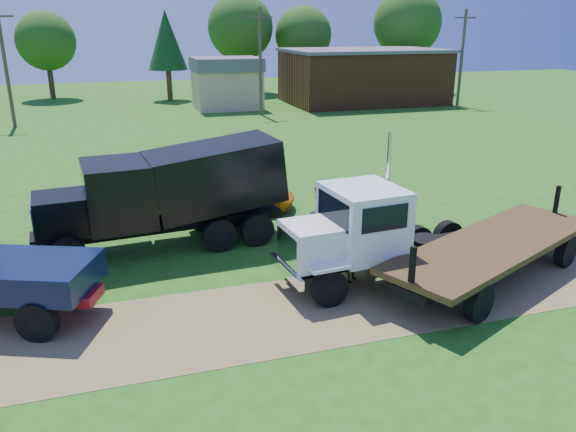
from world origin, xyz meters
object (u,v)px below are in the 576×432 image
object	(u,v)px
white_semi_tractor	(365,235)
flatbed_trailer	(493,250)
orange_pickup	(236,194)
black_dump_truck	(172,191)
spectator_a	(353,256)

from	to	relation	value
white_semi_tractor	flatbed_trailer	xyz separation A→B (m)	(3.94, -1.02, -0.60)
orange_pickup	flatbed_trailer	size ratio (longest dim) A/B	0.55
white_semi_tractor	black_dump_truck	world-z (taller)	white_semi_tractor
black_dump_truck	spectator_a	size ratio (longest dim) A/B	5.29
orange_pickup	spectator_a	bearing A→B (deg)	-151.05
flatbed_trailer	spectator_a	world-z (taller)	flatbed_trailer
orange_pickup	black_dump_truck	bearing A→B (deg)	153.86
black_dump_truck	flatbed_trailer	distance (m)	11.00
white_semi_tractor	orange_pickup	world-z (taller)	white_semi_tractor
black_dump_truck	spectator_a	xyz separation A→B (m)	(4.98, -4.72, -1.25)
black_dump_truck	orange_pickup	distance (m)	4.80
spectator_a	orange_pickup	bearing A→B (deg)	60.66
flatbed_trailer	spectator_a	bearing A→B (deg)	140.59
black_dump_truck	orange_pickup	xyz separation A→B (m)	(3.06, 3.42, -1.39)
flatbed_trailer	spectator_a	size ratio (longest dim) A/B	5.40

